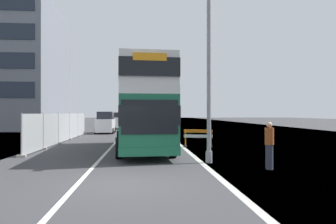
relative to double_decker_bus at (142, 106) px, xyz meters
The scene contains 13 objects.
ground 9.03m from the double_decker_bus, 89.66° to the right, with size 140.00×280.00×0.10m.
double_decker_bus is the anchor object (origin of this frame).
lamppost_foreground 5.81m from the double_decker_bus, 59.12° to the right, with size 0.29×0.70×8.02m.
roadworks_barrier 4.34m from the double_decker_bus, 24.25° to the left, with size 1.82×0.86×1.10m.
construction_site_fence 8.45m from the double_decker_bus, 134.16° to the left, with size 0.44×17.20×2.16m.
car_oncoming_near 16.67m from the double_decker_bus, 103.47° to the left, with size 1.91×4.17×2.29m.
car_receding_mid 25.69m from the double_decker_bus, 98.25° to the left, with size 2.01×3.83×2.22m.
car_receding_far 33.39m from the double_decker_bus, 90.98° to the left, with size 1.96×4.38×2.09m.
car_far_side 39.63m from the double_decker_bus, 89.96° to the left, with size 1.93×4.13×2.10m.
bare_tree_far_verge_near 35.37m from the double_decker_bus, 112.96° to the left, with size 2.42×3.33×4.90m.
bare_tree_far_verge_mid 38.81m from the double_decker_bus, 109.75° to the left, with size 2.26×2.90×4.83m.
bare_tree_far_verge_far 36.92m from the double_decker_bus, 111.97° to the left, with size 2.77×1.98×5.09m.
pedestrian_at_kerb 8.45m from the double_decker_bus, 53.98° to the right, with size 0.34×0.34×1.81m.
Camera 1 is at (0.64, -9.93, 2.15)m, focal length 34.63 mm.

